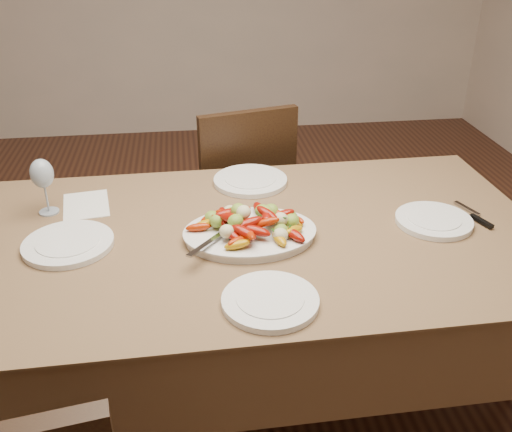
{
  "coord_description": "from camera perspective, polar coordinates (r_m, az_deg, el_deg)",
  "views": [
    {
      "loc": [
        0.02,
        -1.64,
        1.66
      ],
      "look_at": [
        0.22,
        -0.1,
        0.82
      ],
      "focal_mm": 40.0,
      "sensor_mm": 36.0,
      "label": 1
    }
  ],
  "objects": [
    {
      "name": "serving_spoon",
      "position": [
        1.71,
        -2.61,
        -1.62
      ],
      "size": [
        0.26,
        0.21,
        0.03
      ],
      "primitive_type": null,
      "rotation": [
        0.0,
        0.0,
        -0.61
      ],
      "color": "#9EA0A8",
      "rests_on": "serving_platter"
    },
    {
      "name": "wine_glass",
      "position": [
        2.0,
        -20.43,
        2.92
      ],
      "size": [
        0.08,
        0.08,
        0.2
      ],
      "primitive_type": null,
      "color": "#8C99A5",
      "rests_on": "dining_table"
    },
    {
      "name": "serving_platter",
      "position": [
        1.77,
        -0.62,
        -1.9
      ],
      "size": [
        0.4,
        0.3,
        0.02
      ],
      "primitive_type": "ellipsoid",
      "rotation": [
        0.0,
        0.0,
        0.01
      ],
      "color": "white",
      "rests_on": "dining_table"
    },
    {
      "name": "plate_right",
      "position": [
        1.94,
        17.34,
        -0.47
      ],
      "size": [
        0.25,
        0.25,
        0.02
      ],
      "primitive_type": "cylinder",
      "color": "white",
      "rests_on": "dining_table"
    },
    {
      "name": "floor",
      "position": [
        2.33,
        -5.98,
        -17.22
      ],
      "size": [
        6.0,
        6.0,
        0.0
      ],
      "primitive_type": "plane",
      "color": "#3E1F12",
      "rests_on": "ground"
    },
    {
      "name": "menu_card",
      "position": [
        2.05,
        -16.63,
        1.07
      ],
      "size": [
        0.18,
        0.23,
        0.0
      ],
      "primitive_type": "cube",
      "rotation": [
        0.0,
        0.0,
        0.15
      ],
      "color": "silver",
      "rests_on": "dining_table"
    },
    {
      "name": "chair_far",
      "position": [
        2.65,
        -2.14,
        1.83
      ],
      "size": [
        0.51,
        0.51,
        0.95
      ],
      "primitive_type": null,
      "rotation": [
        0.0,
        0.0,
        3.38
      ],
      "color": "black",
      "rests_on": "ground"
    },
    {
      "name": "plate_far",
      "position": [
        2.13,
        -0.57,
        3.54
      ],
      "size": [
        0.27,
        0.27,
        0.02
      ],
      "primitive_type": "cylinder",
      "color": "white",
      "rests_on": "dining_table"
    },
    {
      "name": "dining_table",
      "position": [
        2.01,
        0.0,
        -11.1
      ],
      "size": [
        1.85,
        1.06,
        0.76
      ],
      "primitive_type": "cube",
      "rotation": [
        0.0,
        0.0,
        0.01
      ],
      "color": "brown",
      "rests_on": "ground"
    },
    {
      "name": "roasted_vegetables",
      "position": [
        1.74,
        -0.62,
        -0.28
      ],
      "size": [
        0.33,
        0.23,
        0.09
      ],
      "primitive_type": null,
      "rotation": [
        0.0,
        0.0,
        0.01
      ],
      "color": "maroon",
      "rests_on": "serving_platter"
    },
    {
      "name": "plate_near",
      "position": [
        1.49,
        1.43,
        -8.51
      ],
      "size": [
        0.25,
        0.25,
        0.02
      ],
      "primitive_type": "cylinder",
      "color": "white",
      "rests_on": "dining_table"
    },
    {
      "name": "table_knife",
      "position": [
        2.02,
        21.02,
        0.01
      ],
      "size": [
        0.08,
        0.19,
        0.01
      ],
      "primitive_type": null,
      "rotation": [
        0.0,
        0.0,
        0.34
      ],
      "color": "#9EA0A8",
      "rests_on": "dining_table"
    },
    {
      "name": "plate_left",
      "position": [
        1.81,
        -18.26,
        -2.68
      ],
      "size": [
        0.27,
        0.27,
        0.02
      ],
      "primitive_type": "cylinder",
      "color": "white",
      "rests_on": "dining_table"
    }
  ]
}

